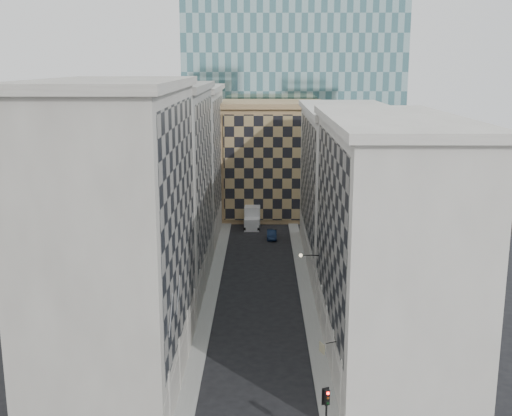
{
  "coord_description": "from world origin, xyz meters",
  "views": [
    {
      "loc": [
        0.33,
        -37.1,
        24.86
      ],
      "look_at": [
        -0.15,
        13.19,
        13.47
      ],
      "focal_mm": 45.0,
      "sensor_mm": 36.0,
      "label": 1
    }
  ],
  "objects": [
    {
      "name": "flagpoles_left",
      "position": [
        -5.9,
        6.0,
        8.0
      ],
      "size": [
        0.1,
        6.33,
        2.33
      ],
      "color": "gray",
      "rests_on": "ground"
    },
    {
      "name": "bldg_left_b",
      "position": [
        -10.88,
        33.0,
        11.32
      ],
      "size": [
        10.8,
        22.8,
        22.7
      ],
      "color": "gray",
      "rests_on": "ground"
    },
    {
      "name": "box_truck",
      "position": [
        -1.16,
        59.43,
        1.4
      ],
      "size": [
        2.51,
        5.92,
        3.22
      ],
      "rotation": [
        0.0,
        0.0,
        -0.02
      ],
      "color": "silver",
      "rests_on": "ground"
    },
    {
      "name": "sidewalk_west",
      "position": [
        -5.25,
        30.0,
        0.07
      ],
      "size": [
        1.5,
        100.0,
        0.15
      ],
      "primitive_type": "cube",
      "color": "gray",
      "rests_on": "ground"
    },
    {
      "name": "tan_block",
      "position": [
        2.0,
        67.9,
        9.44
      ],
      "size": [
        16.8,
        14.8,
        18.8
      ],
      "color": "#9C7F52",
      "rests_on": "ground"
    },
    {
      "name": "bldg_left_c",
      "position": [
        -10.88,
        55.0,
        10.83
      ],
      "size": [
        10.8,
        22.8,
        21.7
      ],
      "color": "#9E978E",
      "rests_on": "ground"
    },
    {
      "name": "bldg_right_a",
      "position": [
        10.88,
        15.0,
        10.32
      ],
      "size": [
        10.8,
        26.8,
        20.7
      ],
      "color": "beige",
      "rests_on": "ground"
    },
    {
      "name": "shop_sign",
      "position": [
        4.95,
        7.89,
        3.83
      ],
      "size": [
        1.32,
        0.76,
        0.89
      ],
      "rotation": [
        0.0,
        0.0,
        0.39
      ],
      "color": "black",
      "rests_on": "ground"
    },
    {
      "name": "bldg_left_a",
      "position": [
        -10.88,
        11.0,
        11.82
      ],
      "size": [
        10.8,
        22.8,
        23.7
      ],
      "color": "#9E978E",
      "rests_on": "ground"
    },
    {
      "name": "sidewalk_east",
      "position": [
        5.25,
        30.0,
        0.07
      ],
      "size": [
        1.5,
        100.0,
        0.15
      ],
      "primitive_type": "cube",
      "color": "gray",
      "rests_on": "ground"
    },
    {
      "name": "church_tower",
      "position": [
        0.0,
        82.0,
        26.95
      ],
      "size": [
        7.2,
        7.2,
        51.5
      ],
      "color": "#312B26",
      "rests_on": "ground"
    },
    {
      "name": "dark_car",
      "position": [
        1.76,
        52.41,
        0.65
      ],
      "size": [
        1.39,
        3.95,
        1.3
      ],
      "primitive_type": "imported",
      "rotation": [
        0.0,
        0.0,
        -0.0
      ],
      "color": "#0E1A33",
      "rests_on": "ground"
    },
    {
      "name": "bldg_right_b",
      "position": [
        10.89,
        42.0,
        9.85
      ],
      "size": [
        10.8,
        28.8,
        19.7
      ],
      "color": "beige",
      "rests_on": "ground"
    },
    {
      "name": "traffic_light",
      "position": [
        4.55,
        0.67,
        3.16
      ],
      "size": [
        0.52,
        0.52,
        4.2
      ],
      "rotation": [
        0.0,
        0.0,
        0.43
      ],
      "color": "black",
      "rests_on": "sidewalk_east"
    },
    {
      "name": "bracket_lamp",
      "position": [
        4.38,
        24.0,
        6.2
      ],
      "size": [
        1.98,
        0.36,
        0.36
      ],
      "color": "black",
      "rests_on": "ground"
    }
  ]
}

